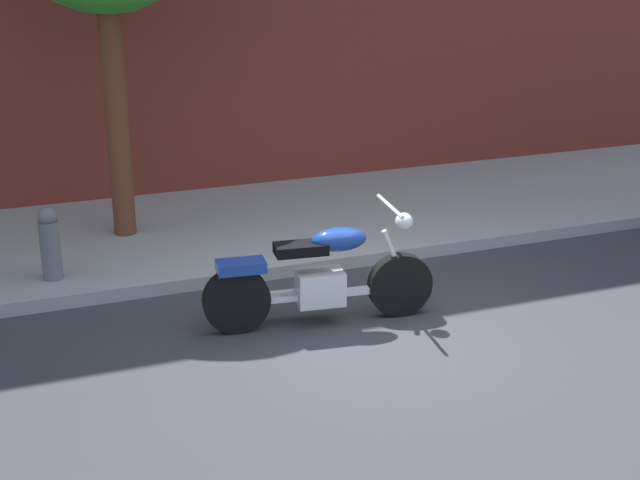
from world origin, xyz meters
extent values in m
plane|color=#38383D|center=(0.00, 0.00, 0.00)|extent=(60.00, 60.00, 0.00)
cube|color=#A3A3A3|center=(0.00, 3.25, 0.07)|extent=(21.77, 3.20, 0.14)
cylinder|color=black|center=(0.28, 0.36, 0.31)|extent=(0.63, 0.20, 0.62)
cylinder|color=black|center=(-1.28, 0.55, 0.31)|extent=(0.63, 0.20, 0.62)
cube|color=silver|center=(-0.50, 0.45, 0.36)|extent=(0.47, 0.33, 0.32)
cube|color=silver|center=(-0.50, 0.45, 0.29)|extent=(1.41, 0.25, 0.06)
ellipsoid|color=navy|center=(-0.32, 0.43, 0.82)|extent=(0.55, 0.32, 0.22)
cube|color=black|center=(-0.68, 0.48, 0.76)|extent=(0.51, 0.30, 0.10)
cube|color=navy|center=(-1.23, 0.54, 0.64)|extent=(0.47, 0.29, 0.10)
cylinder|color=silver|center=(0.22, 0.37, 0.59)|extent=(0.28, 0.08, 0.58)
cylinder|color=silver|center=(0.16, 0.37, 1.10)|extent=(0.12, 0.70, 0.04)
sphere|color=silver|center=(0.30, 0.36, 0.94)|extent=(0.17, 0.17, 0.17)
cylinder|color=silver|center=(-0.73, 0.64, 0.26)|extent=(0.80, 0.19, 0.09)
cylinder|color=brown|center=(-1.83, 3.34, 1.58)|extent=(0.25, 0.25, 3.15)
cylinder|color=slate|center=(-2.76, 2.16, 0.38)|extent=(0.20, 0.20, 0.75)
sphere|color=slate|center=(-2.76, 2.16, 0.81)|extent=(0.19, 0.19, 0.19)
camera|label=1|loc=(-3.26, -6.68, 3.52)|focal=49.99mm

